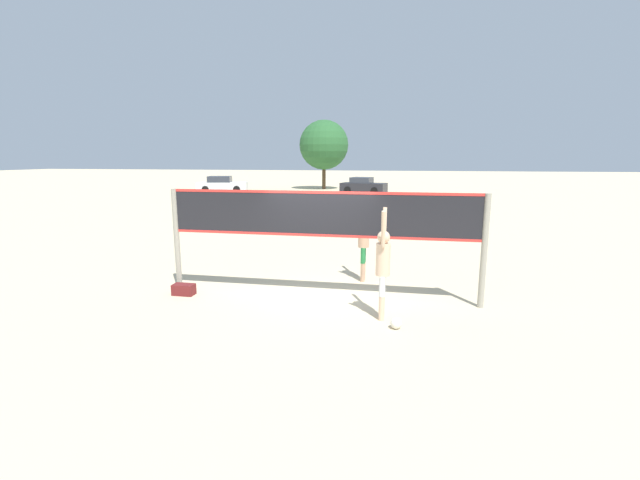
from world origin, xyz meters
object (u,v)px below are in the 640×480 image
(player_blocker, at_px, (364,237))
(volleyball, at_px, (396,323))
(player_spiker, at_px, (383,262))
(parked_car_near, at_px, (222,185))
(volleyball_net, at_px, (320,224))
(parked_car_mid, at_px, (363,186))
(gear_bag, at_px, (184,289))
(tree_left_cluster, at_px, (324,145))

(player_blocker, bearing_deg, volleyball, 16.42)
(player_spiker, bearing_deg, parked_car_near, 28.88)
(volleyball_net, relative_size, player_blocker, 3.24)
(player_spiker, bearing_deg, player_blocker, 13.22)
(player_blocker, relative_size, parked_car_mid, 0.51)
(volleyball_net, height_order, gear_bag, volleyball_net)
(player_spiker, distance_m, volleyball, 1.21)
(parked_car_mid, bearing_deg, player_blocker, -72.92)
(player_spiker, xyz_separation_m, gear_bag, (-4.66, 0.65, -1.05))
(player_blocker, bearing_deg, tree_left_cluster, -167.83)
(gear_bag, bearing_deg, player_blocker, 26.16)
(player_blocker, xyz_separation_m, tree_left_cluster, (-7.07, 32.80, 3.29))
(parked_car_near, distance_m, tree_left_cluster, 11.07)
(player_blocker, xyz_separation_m, parked_car_near, (-15.83, 27.18, -0.51))
(volleyball_net, bearing_deg, player_blocker, 61.28)
(volleyball, bearing_deg, parked_car_mid, 96.38)
(volleyball_net, xyz_separation_m, parked_car_mid, (-1.76, 29.97, -1.06))
(gear_bag, distance_m, parked_car_mid, 30.44)
(volleyball_net, distance_m, volleyball, 2.85)
(tree_left_cluster, bearing_deg, volleyball_net, -79.73)
(parked_car_mid, height_order, tree_left_cluster, tree_left_cluster)
(volleyball, relative_size, gear_bag, 0.44)
(parked_car_near, bearing_deg, volleyball, -75.09)
(player_blocker, distance_m, parked_car_mid, 28.54)
(tree_left_cluster, bearing_deg, volleyball, -77.46)
(gear_bag, bearing_deg, tree_left_cluster, 94.98)
(player_spiker, bearing_deg, parked_car_mid, 5.93)
(player_spiker, xyz_separation_m, player_blocker, (-0.62, 2.63, 0.00))
(volleyball, relative_size, tree_left_cluster, 0.03)
(volleyball_net, distance_m, tree_left_cluster, 35.02)
(player_spiker, bearing_deg, tree_left_cluster, 12.25)
(player_blocker, relative_size, parked_car_near, 0.45)
(player_spiker, bearing_deg, volleyball_net, 53.67)
(player_blocker, bearing_deg, gear_bag, -63.84)
(player_spiker, xyz_separation_m, parked_car_mid, (-3.23, 31.05, -0.52))
(parked_car_near, bearing_deg, gear_bag, -82.02)
(volleyball, distance_m, parked_car_near, 34.62)
(player_spiker, relative_size, gear_bag, 4.42)
(volleyball, xyz_separation_m, gear_bag, (-4.96, 1.12, 0.02))
(gear_bag, relative_size, tree_left_cluster, 0.07)
(volleyball_net, height_order, volleyball, volleyball_net)
(parked_car_mid, bearing_deg, parked_car_near, -162.82)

